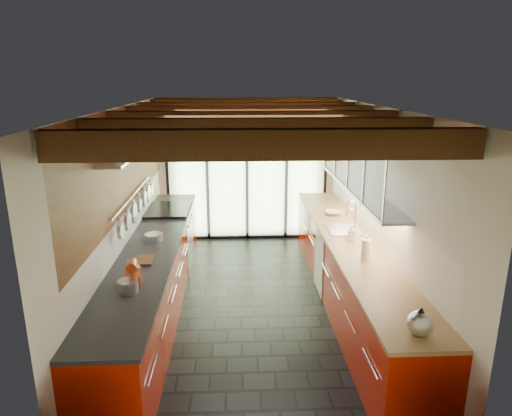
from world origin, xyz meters
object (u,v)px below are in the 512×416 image
object	(u,v)px
stand_mixer	(133,273)
paper_towel	(366,250)
soap_bottle	(352,232)
kettle	(420,322)
bowl	(333,213)

from	to	relation	value
stand_mixer	paper_towel	size ratio (longest dim) A/B	1.01
paper_towel	soap_bottle	xyz separation A→B (m)	(0.00, 0.66, -0.01)
kettle	paper_towel	world-z (taller)	paper_towel
stand_mixer	kettle	bearing A→B (deg)	-23.56
kettle	stand_mixer	bearing A→B (deg)	156.44
kettle	bowl	size ratio (longest dim) A/B	1.16
stand_mixer	soap_bottle	size ratio (longest dim) A/B	1.37
bowl	soap_bottle	bearing A→B (deg)	-90.00
stand_mixer	bowl	distance (m)	3.41
stand_mixer	kettle	distance (m)	2.77
soap_bottle	bowl	world-z (taller)	soap_bottle
kettle	soap_bottle	world-z (taller)	kettle
stand_mixer	bowl	xyz separation A→B (m)	(2.54, 2.27, -0.07)
soap_bottle	bowl	size ratio (longest dim) A/B	0.90
paper_towel	bowl	xyz separation A→B (m)	(0.00, 1.79, -0.09)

